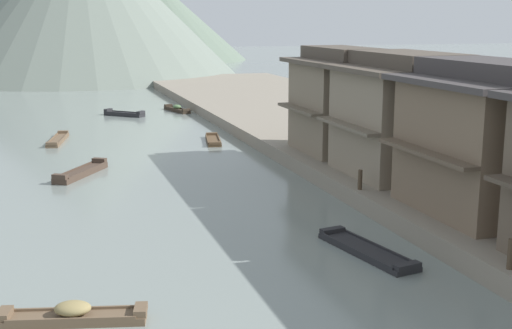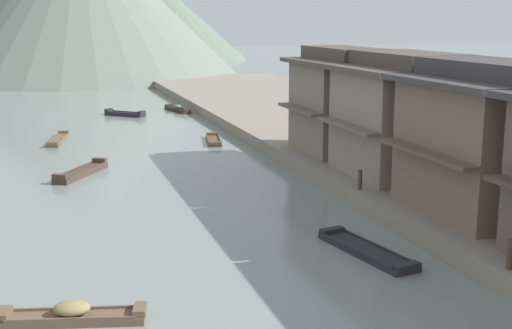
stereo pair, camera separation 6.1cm
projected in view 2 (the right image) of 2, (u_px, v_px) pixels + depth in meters
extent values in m
cube|color=gray|center=(395.00, 143.00, 45.98)|extent=(18.00, 110.00, 0.83)
cube|color=#33281E|center=(178.00, 110.00, 64.62)|extent=(1.82, 4.40, 0.25)
cube|color=#33281E|center=(169.00, 105.00, 66.26)|extent=(0.79, 0.52, 0.22)
cube|color=#33281E|center=(187.00, 110.00, 62.88)|extent=(0.79, 0.52, 0.22)
cube|color=#33281E|center=(174.00, 109.00, 64.40)|extent=(0.99, 3.74, 0.08)
cube|color=#33281E|center=(181.00, 108.00, 64.77)|extent=(0.99, 3.74, 0.08)
ellipsoid|color=#4C6B42|center=(178.00, 107.00, 64.55)|extent=(0.95, 1.17, 0.40)
cube|color=brown|center=(58.00, 140.00, 48.71)|extent=(1.77, 5.18, 0.21)
cube|color=brown|center=(64.00, 132.00, 51.01)|extent=(0.81, 0.49, 0.19)
cube|color=brown|center=(52.00, 143.00, 46.32)|extent=(0.81, 0.49, 0.19)
cube|color=brown|center=(53.00, 138.00, 48.63)|extent=(0.94, 4.55, 0.08)
cube|color=brown|center=(64.00, 138.00, 48.72)|extent=(0.94, 4.55, 0.08)
cube|color=brown|center=(214.00, 141.00, 48.56)|extent=(1.66, 4.26, 0.18)
cube|color=brown|center=(212.00, 134.00, 50.40)|extent=(0.89, 0.50, 0.17)
cube|color=brown|center=(215.00, 143.00, 46.64)|extent=(0.89, 0.50, 0.17)
cube|color=brown|center=(208.00, 139.00, 48.48)|extent=(0.74, 3.62, 0.08)
cube|color=brown|center=(220.00, 139.00, 48.58)|extent=(0.74, 3.62, 0.08)
cube|color=#423328|center=(81.00, 173.00, 38.19)|extent=(3.27, 4.49, 0.29)
cube|color=#423328|center=(100.00, 160.00, 40.22)|extent=(0.89, 0.74, 0.26)
cube|color=#423328|center=(60.00, 177.00, 36.04)|extent=(0.89, 0.74, 0.26)
cube|color=#423328|center=(74.00, 169.00, 38.25)|extent=(2.30, 3.62, 0.08)
cube|color=#423328|center=(88.00, 170.00, 38.05)|extent=(2.30, 3.62, 0.08)
cube|color=brown|center=(72.00, 319.00, 19.68)|extent=(4.25, 1.77, 0.23)
cube|color=brown|center=(3.00, 314.00, 19.50)|extent=(0.52, 0.82, 0.21)
cube|color=brown|center=(140.00, 310.00, 19.77)|extent=(0.52, 0.82, 0.21)
cube|color=brown|center=(70.00, 319.00, 19.28)|extent=(3.59, 0.91, 0.08)
cube|color=brown|center=(75.00, 308.00, 20.02)|extent=(3.59, 0.91, 0.08)
ellipsoid|color=olive|center=(72.00, 308.00, 19.61)|extent=(1.20, 0.98, 0.41)
cube|color=#232326|center=(366.00, 251.00, 25.42)|extent=(2.00, 4.99, 0.20)
cube|color=#232326|center=(332.00, 230.00, 27.36)|extent=(1.06, 0.54, 0.18)
cube|color=#232326|center=(407.00, 266.00, 23.40)|extent=(1.06, 0.54, 0.18)
cube|color=#232326|center=(355.00, 250.00, 25.15)|extent=(0.87, 4.30, 0.08)
cube|color=#232326|center=(378.00, 246.00, 25.63)|extent=(0.87, 4.30, 0.08)
cube|color=#232326|center=(125.00, 114.00, 61.60)|extent=(3.49, 3.35, 0.29)
cube|color=#232326|center=(109.00, 110.00, 62.31)|extent=(0.84, 0.86, 0.26)
cube|color=#232326|center=(141.00, 112.00, 60.77)|extent=(0.84, 0.86, 0.26)
cube|color=#232326|center=(122.00, 113.00, 61.19)|extent=(2.54, 2.38, 0.08)
cube|color=#232326|center=(128.00, 112.00, 61.94)|extent=(2.54, 2.38, 0.08)
cube|color=#75604C|center=(492.00, 149.00, 27.65)|extent=(5.54, 6.35, 5.20)
cube|color=brown|center=(424.00, 153.00, 26.75)|extent=(0.70, 6.35, 0.16)
cube|color=#3D3838|center=(497.00, 81.00, 27.09)|extent=(6.44, 7.25, 0.24)
cube|color=#3D3838|center=(498.00, 69.00, 26.99)|extent=(3.32, 7.25, 0.70)
cube|color=gray|center=(405.00, 123.00, 34.47)|extent=(5.77, 5.97, 5.20)
cube|color=#6E6151|center=(346.00, 126.00, 33.54)|extent=(0.70, 5.97, 0.16)
cube|color=#4C4238|center=(408.00, 69.00, 33.90)|extent=(6.67, 6.87, 0.24)
cube|color=#4C4238|center=(408.00, 59.00, 33.80)|extent=(3.46, 6.87, 0.70)
cube|color=#7F705B|center=(341.00, 108.00, 40.42)|extent=(4.65, 5.54, 5.20)
cube|color=brown|center=(299.00, 109.00, 39.65)|extent=(0.70, 5.54, 0.16)
cube|color=#4C4238|center=(343.00, 61.00, 39.86)|extent=(5.55, 6.44, 0.24)
cube|color=#4C4238|center=(343.00, 53.00, 39.76)|extent=(2.79, 6.44, 0.70)
cylinder|color=#473828|center=(510.00, 254.00, 21.46)|extent=(0.20, 0.20, 0.99)
cylinder|color=#473828|center=(360.00, 180.00, 31.53)|extent=(0.20, 0.20, 0.94)
cone|color=#5B6B5B|center=(152.00, 18.00, 144.25)|extent=(40.06, 40.06, 17.68)
cone|color=slate|center=(145.00, 17.00, 145.67)|extent=(38.66, 38.66, 17.86)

